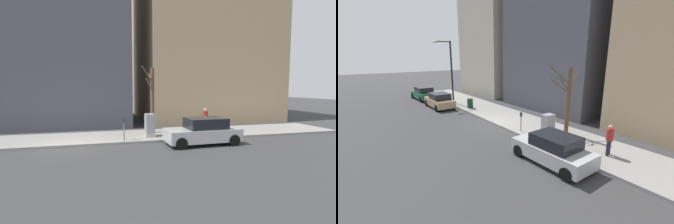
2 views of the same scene
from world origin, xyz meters
The scene contains 12 objects.
ground_plane centered at (0.00, 0.00, 0.00)m, with size 120.00×120.00×0.00m, color #38383A.
sidewalk centered at (2.00, 0.00, 0.07)m, with size 4.00×36.00×0.15m, color gray.
parked_car_silver centered at (-1.09, -7.16, 0.74)m, with size 2.02×4.24×1.52m.
parked_car_tan centered at (-1.27, 8.00, 0.74)m, with size 1.93×4.21×1.52m.
parked_car_green centered at (-1.26, 13.31, 0.74)m, with size 2.05×4.26×1.52m.
parking_meter centered at (0.45, -2.85, 0.98)m, with size 0.14×0.10×1.35m.
utility_box centered at (1.30, -4.54, 0.85)m, with size 0.83×0.61×1.43m.
streetlamp centered at (0.28, 8.75, 4.02)m, with size 1.97×0.32×6.50m.
bare_tree centered at (2.58, -4.97, 2.46)m, with size 2.12×1.01×4.45m.
trash_bin centered at (0.90, 5.48, 0.60)m, with size 0.56×0.56×0.90m, color #14381E.
pedestrian_near_meter centered at (1.71, -8.47, 1.09)m, with size 0.39×0.36×1.66m.
office_block_center centered at (10.67, 1.13, 9.94)m, with size 10.35×10.35×19.88m, color #4C4C56.
Camera 2 is at (-9.08, -14.09, 5.30)m, focal length 24.00 mm.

